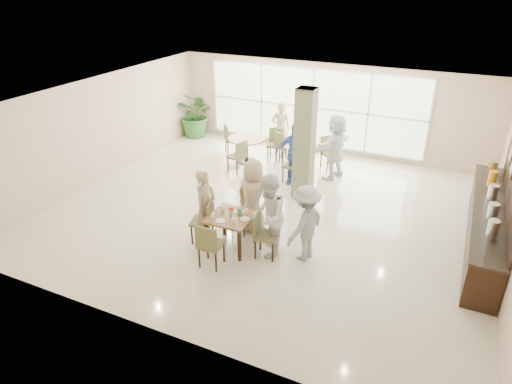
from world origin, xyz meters
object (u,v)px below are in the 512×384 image
at_px(adult_standing, 281,128).
at_px(potted_plant, 196,114).
at_px(round_table_left, 247,144).
at_px(round_table_right, 303,152).
at_px(buffet_counter, 487,223).
at_px(teen_right, 268,216).
at_px(teen_standing, 305,223).
at_px(adult_a, 294,154).
at_px(teen_left, 206,206).
at_px(main_table, 231,220).
at_px(teen_far, 253,196).
at_px(adult_b, 335,147).

bearing_deg(adult_standing, potted_plant, -28.51).
xyz_separation_m(round_table_left, adult_standing, (0.65, 1.11, 0.25)).
distance_m(round_table_right, buffet_counter, 5.32).
height_order(round_table_left, buffet_counter, buffet_counter).
height_order(round_table_right, teen_right, teen_right).
bearing_deg(teen_standing, potted_plant, -117.73).
height_order(teen_standing, adult_a, adult_a).
height_order(teen_left, adult_a, adult_a).
bearing_deg(round_table_right, adult_standing, 137.15).
xyz_separation_m(teen_right, teen_standing, (0.73, 0.17, -0.08)).
xyz_separation_m(main_table, adult_standing, (-1.18, 5.54, 0.18)).
height_order(teen_far, adult_standing, teen_far).
xyz_separation_m(main_table, buffet_counter, (4.79, 2.29, -0.10)).
bearing_deg(teen_right, teen_left, -107.91).
xyz_separation_m(round_table_right, potted_plant, (-4.38, 1.30, 0.23)).
height_order(buffet_counter, adult_a, buffet_counter).
distance_m(round_table_right, teen_right, 4.47).
bearing_deg(teen_standing, adult_standing, -137.82).
height_order(buffet_counter, teen_right, buffet_counter).
bearing_deg(teen_far, adult_b, -96.13).
bearing_deg(adult_standing, round_table_right, 113.12).
height_order(round_table_right, buffet_counter, buffet_counter).
bearing_deg(round_table_left, main_table, -67.61).
distance_m(round_table_right, adult_a, 0.96).
relative_size(teen_standing, adult_a, 0.93).
relative_size(teen_left, teen_right, 0.92).
bearing_deg(teen_left, round_table_right, -4.72).
height_order(round_table_right, adult_standing, adult_standing).
relative_size(potted_plant, adult_b, 0.87).
height_order(round_table_left, adult_standing, adult_standing).
bearing_deg(round_table_right, teen_far, -87.69).
height_order(main_table, adult_b, adult_b).
xyz_separation_m(round_table_right, adult_a, (0.07, -0.91, 0.29)).
relative_size(buffet_counter, adult_standing, 2.82).
height_order(potted_plant, teen_far, teen_far).
distance_m(teen_far, teen_standing, 1.52).
xyz_separation_m(buffet_counter, adult_standing, (-5.97, 3.26, 0.28)).
xyz_separation_m(round_table_right, teen_left, (-0.60, -4.41, 0.24)).
bearing_deg(adult_a, round_table_right, 87.07).
relative_size(buffet_counter, teen_standing, 2.96).
relative_size(buffet_counter, teen_left, 2.93).
xyz_separation_m(potted_plant, teen_far, (4.53, -4.95, 0.04)).
xyz_separation_m(buffet_counter, potted_plant, (-9.23, 3.51, 0.24)).
bearing_deg(teen_standing, main_table, -63.96).
relative_size(main_table, adult_standing, 0.54).
height_order(round_table_right, adult_a, adult_a).
xyz_separation_m(potted_plant, adult_b, (5.33, -1.37, 0.12)).
bearing_deg(teen_right, round_table_left, -168.17).
height_order(potted_plant, adult_b, adult_b).
relative_size(teen_far, adult_b, 0.91).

